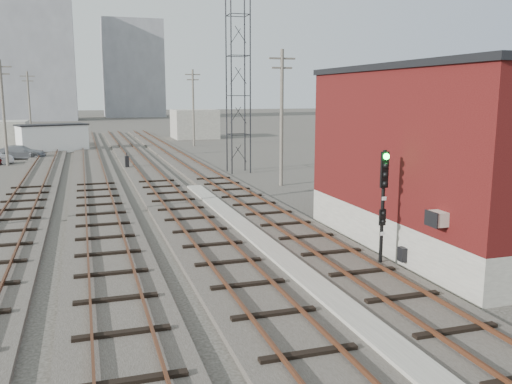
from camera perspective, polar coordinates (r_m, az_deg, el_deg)
name	(u,v)px	position (r m, az deg, el deg)	size (l,w,h in m)	color
ground	(137,146)	(66.58, -12.39, 4.74)	(320.00, 320.00, 0.00)	#282621
track_right	(192,166)	(46.23, -6.79, 2.72)	(3.20, 90.00, 0.39)	#332D28
track_mid_right	(144,168)	(45.65, -11.72, 2.48)	(3.20, 90.00, 0.39)	#332D28
track_mid_left	(93,170)	(45.42, -16.75, 2.22)	(3.20, 90.00, 0.39)	#332D28
track_left	(40,172)	(45.53, -21.78, 1.95)	(3.20, 90.00, 0.39)	#332D28
platform_curb	(262,244)	(21.92, 0.66, -5.53)	(0.90, 28.00, 0.26)	gray
brick_building	(446,157)	(22.74, 19.37, 3.46)	(6.54, 12.20, 7.22)	gray
lattice_tower	(238,76)	(42.67, -1.90, 12.12)	(1.60, 1.60, 15.00)	black
utility_pole_left_b	(3,110)	(51.42, -25.05, 7.84)	(1.80, 0.24, 9.00)	#595147
utility_pole_left_c	(29,105)	(76.29, -22.75, 8.47)	(1.80, 0.24, 9.00)	#595147
utility_pole_right_a	(282,114)	(36.32, 2.72, 8.18)	(1.80, 0.24, 9.00)	#595147
utility_pole_right_b	(193,106)	(65.27, -6.62, 9.02)	(1.80, 0.24, 9.00)	#595147
apartment_left	(25,56)	(141.79, -23.11, 13.02)	(22.00, 14.00, 30.00)	gray
apartment_right	(133,69)	(156.81, -12.84, 12.49)	(16.00, 12.00, 26.00)	gray
shed_right	(195,124)	(77.62, -6.49, 7.14)	(6.00, 6.00, 4.00)	gray
signal_mast	(383,199)	(19.36, 13.26, -0.73)	(0.40, 0.42, 4.20)	gray
switch_stand	(127,162)	(45.85, -13.42, 3.09)	(0.32, 0.32, 1.30)	black
site_trailer	(53,138)	(62.28, -20.62, 5.35)	(7.72, 5.22, 2.99)	white
car_grey	(20,152)	(56.63, -23.55, 3.87)	(1.84, 4.52, 1.31)	gray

